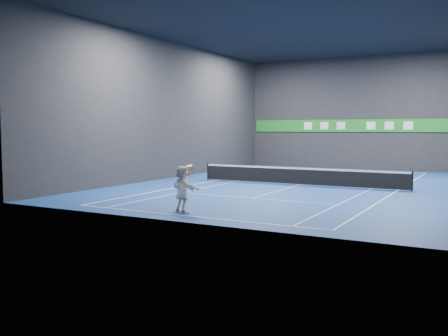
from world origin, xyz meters
The scene contains 19 objects.
ground centered at (0.00, 0.00, 0.00)m, with size 26.00×26.00×0.00m, color navy.
ceiling centered at (0.00, 0.00, 9.00)m, with size 26.00×26.00×0.00m, color black.
wall_back centered at (0.00, 13.00, 4.50)m, with size 18.00×0.10×9.00m, color #242527.
wall_front centered at (0.00, -13.00, 4.50)m, with size 18.00×0.10×9.00m, color #242527.
wall_left centered at (-9.00, 0.00, 4.50)m, with size 0.10×26.00×9.00m, color #242527.
baseline_near centered at (0.00, -11.89, 0.00)m, with size 10.98×0.08×0.01m, color white.
baseline_far centered at (0.00, 11.89, 0.00)m, with size 10.98×0.08×0.01m, color white.
sideline_doubles_left centered at (-5.49, 0.00, 0.00)m, with size 0.08×23.78×0.01m, color white.
sideline_doubles_right centered at (5.49, 0.00, 0.00)m, with size 0.08×23.78×0.01m, color white.
sideline_singles_left centered at (-4.11, 0.00, 0.00)m, with size 0.06×23.78×0.01m, color white.
sideline_singles_right centered at (4.11, 0.00, 0.00)m, with size 0.06×23.78×0.01m, color white.
service_line_near centered at (0.00, -6.40, 0.00)m, with size 8.23×0.06×0.01m, color white.
service_line_far centered at (0.00, 6.40, 0.00)m, with size 8.23×0.06×0.01m, color white.
center_service_line centered at (0.00, 0.00, 0.00)m, with size 0.06×12.80×0.01m, color white.
player centered at (-0.71, -11.25, 0.91)m, with size 1.69×0.54×1.83m, color white.
tennis_ball centered at (-1.03, -11.02, 2.81)m, with size 0.07×0.07×0.07m, color yellow.
tennis_net centered at (0.00, 0.00, 0.54)m, with size 12.50×0.10×1.07m.
sponsor_banner centered at (0.00, 12.93, 3.50)m, with size 17.64×0.11×1.00m.
tennis_racket centered at (-0.35, -11.20, 1.71)m, with size 0.49×0.36×0.55m.
Camera 1 is at (10.01, -27.43, 3.26)m, focal length 40.00 mm.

